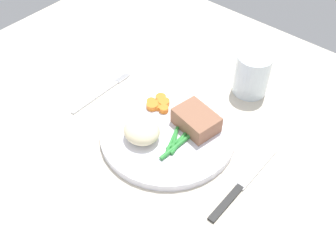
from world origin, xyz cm
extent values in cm
cube|color=beige|center=(0.00, 0.00, 1.00)|extent=(120.00, 90.00, 2.00)
cylinder|color=white|center=(-2.74, -1.90, 2.80)|extent=(26.61, 26.61, 1.60)
cube|color=#936047|center=(0.85, 2.29, 5.35)|extent=(9.32, 7.52, 3.50)
ellipsoid|color=beige|center=(-5.14, -6.69, 5.53)|extent=(7.11, 6.57, 3.87)
cylinder|color=orange|center=(-9.44, 3.61, 4.05)|extent=(2.20, 2.20, 0.91)
cylinder|color=orange|center=(-9.98, 1.28, 4.14)|extent=(1.91, 1.91, 1.08)
cylinder|color=orange|center=(-6.69, 1.45, 4.15)|extent=(1.90, 1.90, 1.10)
cylinder|color=orange|center=(-9.15, 0.70, 4.16)|extent=(2.48, 2.48, 1.11)
cylinder|color=orange|center=(-8.43, 1.65, 4.04)|extent=(2.56, 2.56, 0.88)
cylinder|color=orange|center=(-7.96, 2.93, 4.12)|extent=(2.33, 2.33, 1.04)
cylinder|color=#2D8C38|center=(1.41, -4.51, 4.01)|extent=(1.38, 8.00, 0.82)
cylinder|color=#2D8C38|center=(1.27, -3.62, 3.97)|extent=(1.85, 5.63, 0.75)
cylinder|color=#2D8C38|center=(0.71, -2.69, 3.91)|extent=(1.16, 6.58, 0.61)
cylinder|color=#2D8C38|center=(0.32, -3.11, 3.93)|extent=(3.58, 5.48, 0.67)
cylinder|color=#2D8C38|center=(-0.19, -4.22, 3.91)|extent=(3.38, 7.11, 0.61)
cube|color=silver|center=(-21.77, -3.90, 2.20)|extent=(1.00, 13.00, 0.40)
cube|color=silver|center=(-22.37, 4.40, 2.20)|extent=(0.24, 3.60, 0.40)
cube|color=silver|center=(-21.97, 4.40, 2.20)|extent=(0.24, 3.60, 0.40)
cube|color=silver|center=(-21.57, 4.40, 2.20)|extent=(0.24, 3.60, 0.40)
cube|color=silver|center=(-21.17, 4.40, 2.20)|extent=(0.24, 3.60, 0.40)
cube|color=black|center=(14.94, -7.40, 2.20)|extent=(1.30, 9.00, 0.64)
cube|color=silver|center=(14.94, 2.60, 2.20)|extent=(1.70, 12.00, 0.40)
cylinder|color=silver|center=(2.30, 19.71, 6.64)|extent=(7.40, 7.40, 9.29)
cylinder|color=silver|center=(2.30, 19.71, 4.81)|extent=(6.81, 6.81, 5.62)
camera|label=1|loc=(30.50, -40.86, 59.81)|focal=41.75mm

